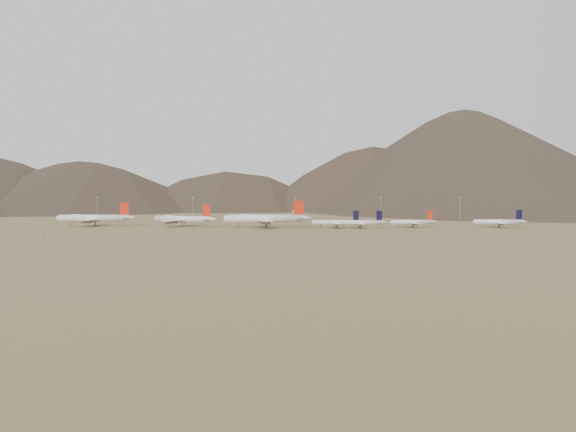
# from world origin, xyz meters

# --- Properties ---
(ground) EXTENTS (3000.00, 3000.00, 0.00)m
(ground) POSITION_xyz_m (0.00, 0.00, 0.00)
(ground) COLOR #A08853
(ground) RESTS_ON ground
(mountain_ridge) EXTENTS (4400.00, 1000.00, 300.00)m
(mountain_ridge) POSITION_xyz_m (0.00, 900.00, 150.00)
(mountain_ridge) COLOR #4D3B2E
(mountain_ridge) RESTS_ON ground
(widebody_west) EXTENTS (69.30, 53.77, 20.64)m
(widebody_west) POSITION_xyz_m (-142.45, 39.08, 7.11)
(widebody_west) COLOR white
(widebody_west) RESTS_ON ground
(widebody_centre) EXTENTS (60.64, 48.46, 18.88)m
(widebody_centre) POSITION_xyz_m (-63.24, 38.04, 6.51)
(widebody_centre) COLOR white
(widebody_centre) RESTS_ON ground
(widebody_east) EXTENTS (74.14, 58.21, 22.33)m
(widebody_east) POSITION_xyz_m (9.77, 25.17, 7.70)
(widebody_east) COLOR white
(widebody_east) RESTS_ON ground
(narrowbody_a) EXTENTS (43.33, 31.27, 14.31)m
(narrowbody_a) POSITION_xyz_m (69.68, 22.39, 4.64)
(narrowbody_a) COLOR white
(narrowbody_a) RESTS_ON ground
(narrowbody_b) EXTENTS (43.25, 31.35, 14.31)m
(narrowbody_b) POSITION_xyz_m (88.62, 21.03, 4.64)
(narrowbody_b) COLOR white
(narrowbody_b) RESTS_ON ground
(narrowbody_c) EXTENTS (41.37, 30.46, 13.89)m
(narrowbody_c) POSITION_xyz_m (133.52, 34.92, 4.51)
(narrowbody_c) COLOR white
(narrowbody_c) RESTS_ON ground
(narrowbody_d) EXTENTS (45.53, 32.65, 15.02)m
(narrowbody_d) POSITION_xyz_m (204.59, 35.77, 4.87)
(narrowbody_d) COLOR white
(narrowbody_d) RESTS_ON ground
(control_tower) EXTENTS (8.00, 8.00, 12.00)m
(control_tower) POSITION_xyz_m (30.00, 120.00, 5.32)
(control_tower) COLOR tan
(control_tower) RESTS_ON ground
(mast_far_west) EXTENTS (2.00, 0.60, 25.70)m
(mast_far_west) POSITION_xyz_m (-175.87, 128.53, 14.20)
(mast_far_west) COLOR gray
(mast_far_west) RESTS_ON ground
(mast_west) EXTENTS (2.00, 0.60, 25.70)m
(mast_west) POSITION_xyz_m (-75.01, 126.32, 14.20)
(mast_west) COLOR gray
(mast_west) RESTS_ON ground
(mast_centre) EXTENTS (2.00, 0.60, 25.70)m
(mast_centre) POSITION_xyz_m (30.84, 115.00, 14.20)
(mast_centre) COLOR gray
(mast_centre) RESTS_ON ground
(mast_east) EXTENTS (2.00, 0.60, 25.70)m
(mast_east) POSITION_xyz_m (117.74, 143.46, 14.20)
(mast_east) COLOR gray
(mast_east) RESTS_ON ground
(mast_far_east) EXTENTS (2.00, 0.60, 25.70)m
(mast_far_east) POSITION_xyz_m (193.56, 125.51, 14.20)
(mast_far_east) COLOR gray
(mast_far_east) RESTS_ON ground
(desert_scrub) EXTENTS (424.32, 154.63, 0.91)m
(desert_scrub) POSITION_xyz_m (16.01, -70.63, 0.33)
(desert_scrub) COLOR olive
(desert_scrub) RESTS_ON ground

